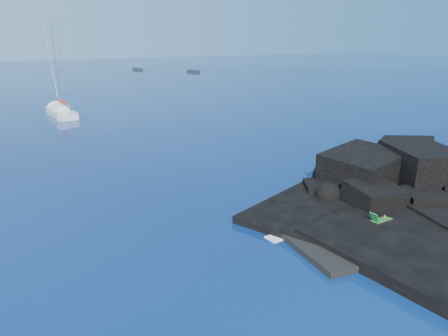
% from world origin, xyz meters
% --- Properties ---
extents(ground, '(400.00, 400.00, 0.00)m').
position_xyz_m(ground, '(0.00, 0.00, 0.00)').
color(ground, '#04143B').
rests_on(ground, ground).
extents(headland, '(24.00, 24.00, 3.60)m').
position_xyz_m(headland, '(13.00, 3.00, 0.00)').
color(headland, black).
rests_on(headland, ground).
extents(beach, '(9.08, 6.86, 0.70)m').
position_xyz_m(beach, '(4.50, 0.50, 0.00)').
color(beach, black).
rests_on(beach, ground).
extents(surf_foam, '(10.00, 8.00, 0.06)m').
position_xyz_m(surf_foam, '(5.00, 5.00, 0.00)').
color(surf_foam, white).
rests_on(surf_foam, ground).
extents(sailboat, '(3.33, 12.48, 12.94)m').
position_xyz_m(sailboat, '(-3.86, 48.98, 0.00)').
color(sailboat, silver).
rests_on(sailboat, ground).
extents(deck_chair, '(1.46, 0.70, 0.98)m').
position_xyz_m(deck_chair, '(6.18, 0.68, 0.84)').
color(deck_chair, '#1A752C').
rests_on(deck_chair, beach).
extents(towel, '(1.88, 1.20, 0.05)m').
position_xyz_m(towel, '(4.06, 1.42, 0.37)').
color(towel, white).
rests_on(towel, beach).
extents(sunbather, '(1.71, 0.77, 0.22)m').
position_xyz_m(sunbather, '(4.06, 1.42, 0.51)').
color(sunbather, tan).
rests_on(sunbather, towel).
extents(marker_cone, '(0.35, 0.35, 0.51)m').
position_xyz_m(marker_cone, '(6.61, 0.82, 0.61)').
color(marker_cone, orange).
rests_on(marker_cone, beach).
extents(distant_boat_a, '(2.21, 4.83, 0.62)m').
position_xyz_m(distant_boat_a, '(31.80, 125.13, 0.00)').
color(distant_boat_a, '#26262B').
rests_on(distant_boat_a, ground).
extents(distant_boat_b, '(2.44, 5.09, 0.65)m').
position_xyz_m(distant_boat_b, '(43.87, 108.08, 0.00)').
color(distant_boat_b, '#232327').
rests_on(distant_boat_b, ground).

